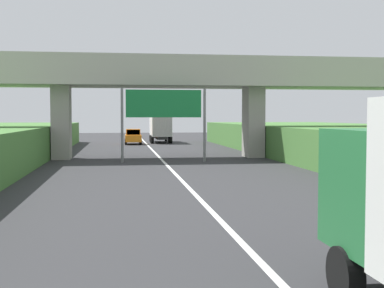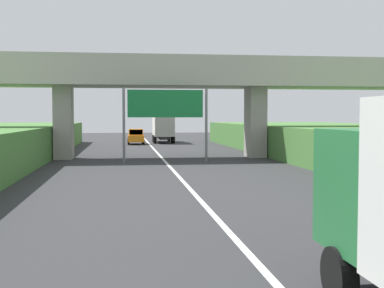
% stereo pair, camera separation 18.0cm
% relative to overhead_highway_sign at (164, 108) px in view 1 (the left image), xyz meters
% --- Properties ---
extents(lane_centre_stripe, '(0.20, 102.85, 0.01)m').
position_rel_overhead_highway_sign_xyz_m(lane_centre_stripe, '(0.00, -4.29, -3.72)').
color(lane_centre_stripe, white).
rests_on(lane_centre_stripe, ground).
extents(overpass_bridge, '(40.00, 4.80, 7.59)m').
position_rel_overhead_highway_sign_xyz_m(overpass_bridge, '(0.00, 3.56, 1.97)').
color(overpass_bridge, '#ADA89E').
rests_on(overpass_bridge, ground).
extents(overhead_highway_sign, '(5.88, 0.18, 5.09)m').
position_rel_overhead_highway_sign_xyz_m(overhead_highway_sign, '(0.00, 0.00, 0.00)').
color(overhead_highway_sign, slate).
rests_on(overhead_highway_sign, ground).
extents(truck_white, '(2.44, 7.30, 3.44)m').
position_rel_overhead_highway_sign_xyz_m(truck_white, '(1.78, 26.59, -1.80)').
color(truck_white, black).
rests_on(truck_white, ground).
extents(car_orange, '(1.86, 4.10, 1.72)m').
position_rel_overhead_highway_sign_xyz_m(car_orange, '(-1.53, 23.22, -2.87)').
color(car_orange, orange).
rests_on(car_orange, ground).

